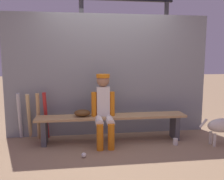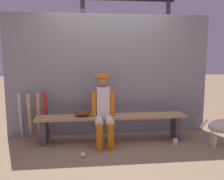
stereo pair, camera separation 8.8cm
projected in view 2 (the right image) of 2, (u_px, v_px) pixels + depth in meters
The scene contains 13 objects.
ground_plane at pixel (112, 141), 4.23m from camera, with size 30.00×30.00×0.00m, color #937556.
chainlink_fence at pixel (109, 75), 4.51m from camera, with size 3.84×0.03×2.28m, color gray.
dugout_bench at pixel (112, 121), 4.17m from camera, with size 2.62×0.36×0.47m.
player_seated at pixel (104, 107), 4.01m from camera, with size 0.41×0.55×1.20m.
baseball_glove at pixel (82, 113), 4.09m from camera, with size 0.28×0.20×0.12m, color #593819.
bat_aluminum_red at pixel (46, 115), 4.32m from camera, with size 0.06×0.06×0.87m, color #B22323.
bat_wood_tan at pixel (39, 116), 4.30m from camera, with size 0.06×0.06×0.85m, color tan.
bat_wood_natural at pixel (30, 116), 4.35m from camera, with size 0.06×0.06×0.85m, color tan.
bat_aluminum_silver at pixel (21, 115), 4.33m from camera, with size 0.06×0.06×0.86m, color #B7B7BC.
baseball at pixel (83, 155), 3.55m from camera, with size 0.07×0.07×0.07m, color white.
cup_on_ground at pixel (175, 142), 4.02m from camera, with size 0.08×0.08×0.11m, color silver.
cup_on_bench at pixel (103, 112), 4.21m from camera, with size 0.08×0.08×0.11m, color silver.
scoreboard at pixel (129, 5), 5.15m from camera, with size 2.40×0.27×3.67m.
Camera 2 is at (-0.46, -4.03, 1.49)m, focal length 38.07 mm.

